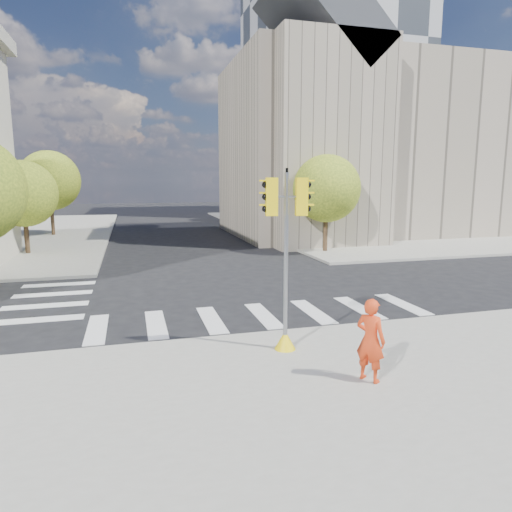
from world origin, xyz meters
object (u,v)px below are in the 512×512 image
Objects in this scene: lamp_near at (310,180)px; lamp_far at (257,180)px; traffic_signal at (286,275)px; photographer at (370,340)px.

lamp_far is (0.00, 14.00, 0.00)m from lamp_near.
traffic_signal is (-8.54, -33.52, -2.42)m from lamp_far.
lamp_near is at bearing -90.00° from lamp_far.
lamp_far is 36.74m from photographer.
lamp_far is at bearing -44.07° from photographer.
traffic_signal is (-8.54, -19.52, -2.42)m from lamp_near.
lamp_near is 21.44m from traffic_signal.
lamp_near is 14.00m from lamp_far.
lamp_near reaches higher than traffic_signal.
lamp_near and lamp_far have the same top height.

